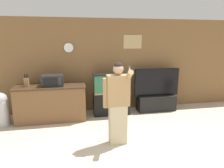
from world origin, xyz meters
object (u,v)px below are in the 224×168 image
aquarium_on_stand (111,94)px  trash_bin (1,109)px  tv_on_stand (156,98)px  person_standing (118,103)px  knife_block (26,82)px  counter_island (51,103)px  microwave (53,80)px

aquarium_on_stand → trash_bin: aquarium_on_stand is taller
tv_on_stand → person_standing: bearing=-132.5°
knife_block → aquarium_on_stand: knife_block is taller
counter_island → microwave: bearing=1.9°
trash_bin → aquarium_on_stand: bearing=5.1°
counter_island → microwave: 0.59m
knife_block → person_standing: person_standing is taller
knife_block → aquarium_on_stand: size_ratio=0.28×
tv_on_stand → person_standing: size_ratio=0.81×
aquarium_on_stand → knife_block: bearing=-177.8°
person_standing → trash_bin: 2.92m
knife_block → tv_on_stand: tv_on_stand is taller
counter_island → knife_block: (-0.56, 0.03, 0.56)m
microwave → aquarium_on_stand: (1.50, 0.11, -0.47)m
trash_bin → knife_block: bearing=15.2°
counter_island → aquarium_on_stand: bearing=4.1°
knife_block → person_standing: 2.48m
tv_on_stand → trash_bin: tv_on_stand is taller
microwave → tv_on_stand: 2.92m
microwave → knife_block: size_ratio=1.65×
knife_block → trash_bin: bearing=-164.8°
tv_on_stand → person_standing: 2.28m
trash_bin → microwave: bearing=6.1°
counter_island → tv_on_stand: 2.91m
microwave → aquarium_on_stand: bearing=4.2°
knife_block → trash_bin: 0.85m
aquarium_on_stand → microwave: bearing=-175.8°
tv_on_stand → counter_island: bearing=-176.7°
knife_block → trash_bin: knife_block is taller
aquarium_on_stand → person_standing: person_standing is taller
counter_island → tv_on_stand: bearing=3.3°
aquarium_on_stand → tv_on_stand: (1.34, 0.06, -0.21)m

